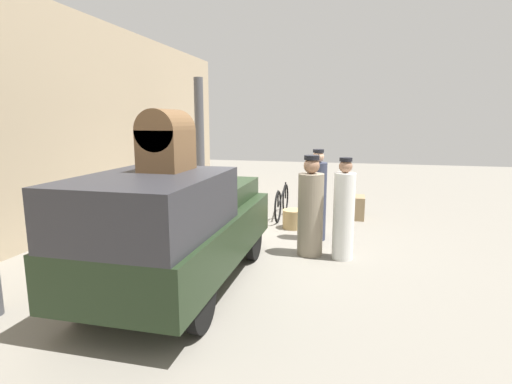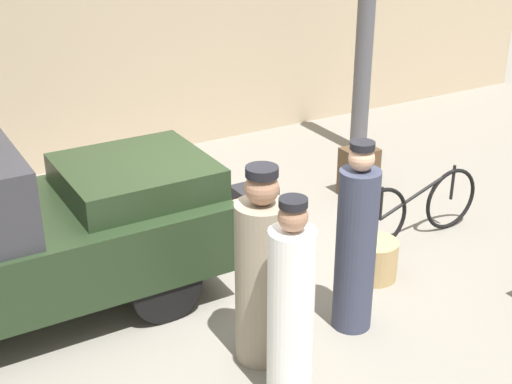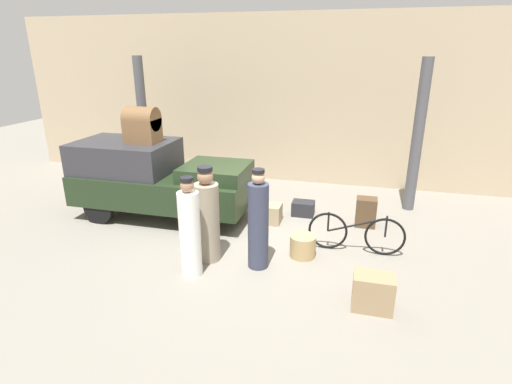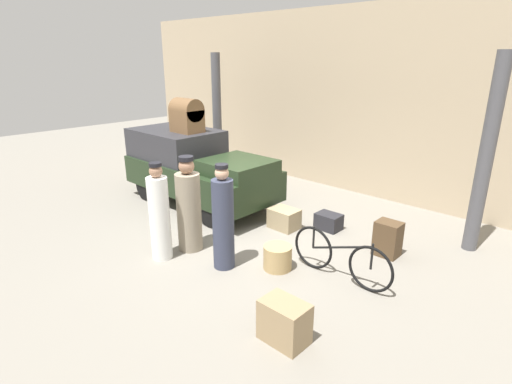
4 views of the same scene
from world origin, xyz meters
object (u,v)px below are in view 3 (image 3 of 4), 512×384
truck (155,177)px  wicker_basket (303,246)px  porter_carrying_trunk (190,231)px  suitcase_tan_flat (373,292)px  bicycle (356,233)px  trunk_large_brown (303,208)px  porter_lifting_near_truck (207,219)px  conductor_in_dark_uniform (258,223)px  suitcase_black_upright (268,213)px  suitcase_small_leather (366,212)px  trunk_on_truck_roof (142,125)px

truck → wicker_basket: bearing=-17.5°
truck → porter_carrying_trunk: (1.76, -2.17, -0.12)m
porter_carrying_trunk → suitcase_tan_flat: 2.97m
wicker_basket → bicycle: bearing=24.5°
wicker_basket → trunk_large_brown: size_ratio=0.95×
wicker_basket → trunk_large_brown: wicker_basket is taller
porter_lifting_near_truck → conductor_in_dark_uniform: (0.93, -0.03, 0.03)m
porter_carrying_trunk → suitcase_black_upright: (0.74, 2.43, -0.58)m
suitcase_small_leather → trunk_large_brown: (-1.37, 0.25, -0.15)m
trunk_large_brown → suitcase_black_upright: 0.90m
suitcase_small_leather → trunk_on_truck_roof: size_ratio=0.81×
bicycle → suitcase_black_upright: size_ratio=3.06×
suitcase_small_leather → trunk_large_brown: 1.40m
suitcase_small_leather → suitcase_black_upright: size_ratio=1.09×
porter_carrying_trunk → porter_lifting_near_truck: bearing=81.7°
truck → trunk_on_truck_roof: (-0.21, -0.00, 1.15)m
porter_carrying_trunk → suitcase_tan_flat: size_ratio=2.94×
bicycle → suitcase_small_leather: bearing=81.8°
suitcase_tan_flat → trunk_large_brown: suitcase_tan_flat is taller
suitcase_black_upright → wicker_basket: bearing=-54.4°
conductor_in_dark_uniform → porter_lifting_near_truck: bearing=178.2°
conductor_in_dark_uniform → suitcase_small_leather: size_ratio=2.82×
porter_lifting_near_truck → trunk_large_brown: porter_lifting_near_truck is taller
truck → conductor_in_dark_uniform: conductor_in_dark_uniform is taller
porter_carrying_trunk → suitcase_small_leather: 3.96m
conductor_in_dark_uniform → wicker_basket: bearing=38.3°
bicycle → porter_lifting_near_truck: bearing=-159.7°
suitcase_small_leather → suitcase_black_upright: (-2.06, -0.32, -0.11)m
porter_lifting_near_truck → wicker_basket: bearing=17.8°
truck → suitcase_tan_flat: 5.29m
conductor_in_dark_uniform → porter_carrying_trunk: (-1.01, -0.53, -0.03)m
porter_lifting_near_truck → conductor_in_dark_uniform: bearing=-1.8°
porter_lifting_near_truck → suitcase_tan_flat: porter_lifting_near_truck is taller
trunk_large_brown → trunk_on_truck_roof: trunk_on_truck_roof is taller
wicker_basket → suitcase_small_leather: (1.10, 1.67, 0.11)m
suitcase_tan_flat → suitcase_black_upright: 3.42m
conductor_in_dark_uniform → suitcase_black_upright: (-0.27, 1.90, -0.61)m
bicycle → porter_carrying_trunk: porter_carrying_trunk is taller
suitcase_small_leather → wicker_basket: bearing=-123.3°
porter_carrying_trunk → truck: bearing=129.0°
suitcase_small_leather → trunk_on_truck_roof: trunk_on_truck_roof is taller
wicker_basket → porter_carrying_trunk: bearing=-147.7°
suitcase_small_leather → bicycle: bearing=-98.2°
wicker_basket → trunk_on_truck_roof: trunk_on_truck_roof is taller
truck → conductor_in_dark_uniform: size_ratio=2.19×
trunk_large_brown → suitcase_black_upright: bearing=-140.3°
truck → conductor_in_dark_uniform: bearing=-30.7°
bicycle → conductor_in_dark_uniform: size_ratio=1.00×
bicycle → trunk_large_brown: bicycle is taller
bicycle → trunk_on_truck_roof: bearing=171.6°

